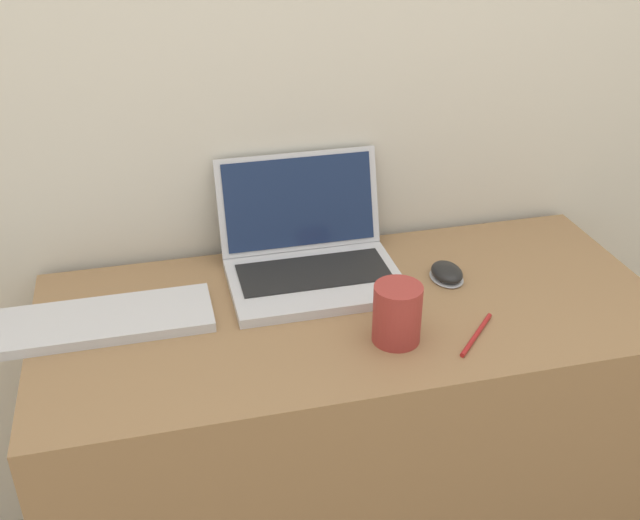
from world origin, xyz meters
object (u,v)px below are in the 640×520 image
at_px(laptop, 310,253).
at_px(computer_mouse, 447,273).
at_px(pen, 476,335).
at_px(external_keyboard, 101,321).
at_px(drink_cup, 397,313).

relative_size(laptop, computer_mouse, 3.86).
height_order(laptop, computer_mouse, laptop).
relative_size(laptop, pen, 3.09).
distance_m(laptop, external_keyboard, 0.44).
bearing_deg(computer_mouse, pen, -97.25).
bearing_deg(drink_cup, laptop, 109.73).
distance_m(laptop, drink_cup, 0.29).
height_order(drink_cup, external_keyboard, drink_cup).
distance_m(computer_mouse, external_keyboard, 0.70).
relative_size(laptop, external_keyboard, 0.85).
bearing_deg(computer_mouse, external_keyboard, -179.51).
bearing_deg(drink_cup, external_keyboard, 161.42).
distance_m(laptop, computer_mouse, 0.29).
relative_size(computer_mouse, pen, 0.80).
bearing_deg(drink_cup, pen, -10.55).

